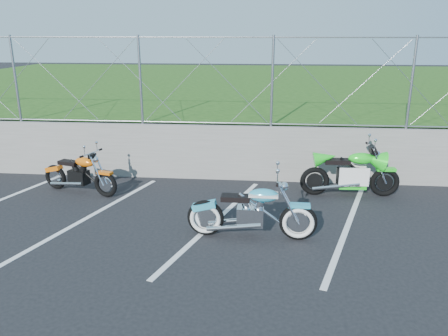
{
  "coord_description": "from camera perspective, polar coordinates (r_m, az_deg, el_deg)",
  "views": [
    {
      "loc": [
        0.85,
        -6.39,
        3.32
      ],
      "look_at": [
        0.13,
        1.3,
        0.94
      ],
      "focal_mm": 35.0,
      "sensor_mm": 36.0,
      "label": 1
    }
  ],
  "objects": [
    {
      "name": "ground",
      "position": [
        7.25,
        -2.0,
        -10.14
      ],
      "size": [
        90.0,
        90.0,
        0.0
      ],
      "primitive_type": "plane",
      "color": "black",
      "rests_on": "ground"
    },
    {
      "name": "retaining_wall",
      "position": [
        10.28,
        0.44,
        2.07
      ],
      "size": [
        30.0,
        0.22,
        1.3
      ],
      "primitive_type": "cube",
      "color": "slate",
      "rests_on": "ground"
    },
    {
      "name": "grass_field",
      "position": [
        20.09,
        2.94,
        9.48
      ],
      "size": [
        30.0,
        20.0,
        1.3
      ],
      "primitive_type": "cube",
      "color": "#224913",
      "rests_on": "ground"
    },
    {
      "name": "chain_link_fence",
      "position": [
        9.98,
        0.46,
        11.26
      ],
      "size": [
        28.0,
        0.03,
        2.0
      ],
      "color": "gray",
      "rests_on": "retaining_wall"
    },
    {
      "name": "parking_lines",
      "position": [
        8.11,
        7.42,
        -7.18
      ],
      "size": [
        18.29,
        4.31,
        0.01
      ],
      "color": "silver",
      "rests_on": "ground"
    },
    {
      "name": "cruiser_turquoise",
      "position": [
        7.37,
        3.81,
        -5.94
      ],
      "size": [
        2.2,
        0.69,
        1.09
      ],
      "rotation": [
        0.0,
        0.0,
        -0.02
      ],
      "color": "black",
      "rests_on": "ground"
    },
    {
      "name": "naked_orange",
      "position": [
        9.9,
        -18.25,
        -0.89
      ],
      "size": [
        1.85,
        0.74,
        0.95
      ],
      "rotation": [
        0.0,
        0.0,
        -0.29
      ],
      "color": "black",
      "rests_on": "ground"
    },
    {
      "name": "sportbike_green",
      "position": [
        9.62,
        16.31,
        -0.84
      ],
      "size": [
        2.09,
        0.75,
        1.08
      ],
      "rotation": [
        0.0,
        0.0,
        0.04
      ],
      "color": "black",
      "rests_on": "ground"
    }
  ]
}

